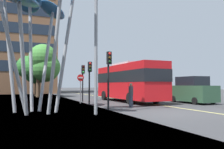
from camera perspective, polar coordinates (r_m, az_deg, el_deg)
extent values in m
cube|color=#38383A|center=(13.96, 14.34, -9.30)|extent=(120.00, 240.00, 0.10)
cube|color=#E0D666|center=(15.39, 21.25, -8.40)|extent=(0.16, 144.00, 0.01)
cube|color=red|center=(22.41, 3.97, -1.76)|extent=(2.72, 10.18, 3.13)
cube|color=black|center=(22.42, 3.97, -0.64)|extent=(2.75, 10.28, 1.00)
cube|color=yellow|center=(27.01, -0.85, 0.78)|extent=(1.38, 0.13, 0.36)
cube|color=#B2B2B7|center=(22.50, 3.96, 2.53)|extent=(1.95, 3.58, 0.24)
cylinder|color=black|center=(25.80, 3.30, -5.05)|extent=(0.30, 0.97, 0.96)
cylinder|color=black|center=(24.80, -1.91, -5.15)|extent=(0.30, 0.97, 0.96)
cylinder|color=black|center=(20.66, 10.62, -5.64)|extent=(0.30, 0.97, 0.96)
cylinder|color=black|center=(19.39, 4.43, -5.88)|extent=(0.30, 0.97, 0.96)
cylinder|color=#9EA0A5|center=(14.36, -11.25, 6.61)|extent=(1.28, 0.40, 7.79)
cylinder|color=#9EA0A5|center=(15.85, -15.67, 4.05)|extent=(1.23, 1.98, 6.87)
ellipsoid|color=#4299E0|center=(17.45, -14.22, 14.88)|extent=(2.71, 3.40, 0.73)
cylinder|color=#9EA0A5|center=(15.65, -19.20, 4.49)|extent=(0.39, 1.46, 7.01)
ellipsoid|color=#388EDB|center=(17.02, -19.41, 15.99)|extent=(1.87, 3.27, 0.98)
cylinder|color=#9EA0A5|center=(15.10, -23.85, 5.53)|extent=(1.04, 0.66, 7.37)
cylinder|color=#9EA0A5|center=(13.88, -23.25, 4.78)|extent=(1.83, 0.84, 6.71)
cylinder|color=#9EA0A5|center=(12.82, -20.93, 3.49)|extent=(0.73, 1.28, 5.88)
cylinder|color=#9EA0A5|center=(13.18, -13.79, 5.47)|extent=(0.80, 0.99, 6.89)
cylinder|color=black|center=(15.08, -0.91, -1.55)|extent=(0.12, 0.12, 3.74)
cube|color=black|center=(15.05, -0.72, 4.07)|extent=(0.28, 0.24, 0.80)
sphere|color=red|center=(14.96, -0.54, 5.11)|extent=(0.18, 0.18, 0.18)
sphere|color=#3A2707|center=(14.93, -0.54, 4.12)|extent=(0.18, 0.18, 0.18)
sphere|color=black|center=(14.90, -0.54, 3.13)|extent=(0.18, 0.18, 0.18)
cylinder|color=black|center=(18.75, -5.57, -2.19)|extent=(0.12, 0.12, 3.45)
cube|color=black|center=(18.67, -5.43, 1.88)|extent=(0.28, 0.24, 0.80)
sphere|color=red|center=(18.57, -5.32, 2.70)|extent=(0.18, 0.18, 0.18)
sphere|color=#3A2707|center=(18.55, -5.32, 1.91)|extent=(0.18, 0.18, 0.18)
sphere|color=black|center=(18.53, -5.32, 1.10)|extent=(0.18, 0.18, 0.18)
cylinder|color=black|center=(22.43, -7.18, -2.20)|extent=(0.12, 0.12, 3.47)
cube|color=black|center=(22.34, -7.07, 1.23)|extent=(0.28, 0.24, 0.80)
sphere|color=#390706|center=(22.24, -6.98, 1.92)|extent=(0.18, 0.18, 0.18)
sphere|color=#3A2707|center=(22.22, -6.98, 1.25)|extent=(0.18, 0.18, 0.18)
sphere|color=green|center=(22.20, -6.99, 0.58)|extent=(0.18, 0.18, 0.18)
cube|color=#2D5138|center=(21.89, 18.96, -4.36)|extent=(1.86, 4.57, 1.37)
cube|color=black|center=(21.88, 18.92, -1.53)|extent=(1.71, 2.51, 0.79)
cylinder|color=black|center=(23.60, 18.46, -5.60)|extent=(0.20, 0.60, 0.60)
cylinder|color=black|center=(22.45, 14.80, -5.81)|extent=(0.20, 0.60, 0.60)
cylinder|color=black|center=(21.51, 23.35, -5.83)|extent=(0.20, 0.60, 0.60)
cylinder|color=black|center=(20.24, 19.60, -6.11)|extent=(0.20, 0.60, 0.60)
cube|color=maroon|center=(27.06, 9.28, -4.30)|extent=(1.79, 4.33, 1.16)
cube|color=black|center=(27.04, 9.27, -2.28)|extent=(1.65, 2.38, 0.75)
cylinder|color=black|center=(28.68, 9.45, -5.13)|extent=(0.20, 0.60, 0.60)
cylinder|color=black|center=(27.80, 6.27, -5.23)|extent=(0.20, 0.60, 0.60)
cylinder|color=black|center=(26.43, 12.47, -5.32)|extent=(0.20, 0.60, 0.60)
cylinder|color=black|center=(25.47, 9.11, -5.46)|extent=(0.20, 0.60, 0.60)
cylinder|color=gray|center=(13.09, -3.94, 8.93)|extent=(0.18, 0.18, 8.43)
cylinder|color=brown|center=(32.30, -17.60, -3.05)|extent=(0.51, 0.51, 2.52)
sphere|color=#428438|center=(32.07, -17.27, 2.50)|extent=(2.44, 2.44, 2.44)
sphere|color=#428438|center=(33.48, -16.39, 2.42)|extent=(3.06, 3.06, 3.06)
sphere|color=#428438|center=(32.11, -15.93, 1.60)|extent=(3.78, 3.78, 3.78)
sphere|color=#428438|center=(31.98, -15.44, 1.73)|extent=(3.35, 3.35, 3.35)
sphere|color=#428438|center=(32.13, -16.51, 3.89)|extent=(3.66, 3.66, 3.66)
cylinder|color=brown|center=(35.87, -18.02, -2.62)|extent=(0.40, 0.40, 2.96)
sphere|color=#2D6B2D|center=(36.88, -17.54, 0.85)|extent=(3.27, 3.27, 3.27)
sphere|color=#2D6B2D|center=(35.86, -17.97, 0.83)|extent=(3.78, 3.78, 3.78)
sphere|color=#2D6B2D|center=(36.31, -19.28, 1.61)|extent=(3.14, 3.14, 3.14)
sphere|color=#2D6B2D|center=(35.35, -18.10, 1.48)|extent=(3.59, 3.59, 3.59)
sphere|color=#2D6B2D|center=(36.76, -19.88, 1.71)|extent=(3.34, 3.34, 3.34)
cylinder|color=#2D3342|center=(17.13, 4.65, -6.48)|extent=(0.29, 0.29, 0.87)
cylinder|color=#333338|center=(17.10, 4.64, -3.94)|extent=(0.34, 0.34, 0.65)
sphere|color=#937056|center=(17.09, 4.64, -2.49)|extent=(0.22, 0.22, 0.22)
cylinder|color=gray|center=(20.61, -7.70, -3.47)|extent=(0.08, 0.08, 2.54)
cylinder|color=red|center=(20.59, -7.67, -0.78)|extent=(0.60, 0.03, 0.60)
cube|color=white|center=(20.56, -7.65, -0.77)|extent=(0.40, 0.04, 0.11)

